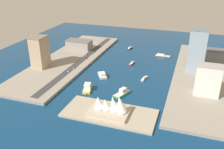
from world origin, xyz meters
The scene contains 25 objects.
ground_plane centered at (0.00, 0.00, 0.00)m, with size 440.00×440.00×0.00m, color navy.
quay_west centered at (-91.16, 0.00, 1.54)m, with size 70.00×240.00×3.08m, color gray.
quay_east centered at (91.16, 0.00, 1.54)m, with size 70.00×240.00×3.08m, color gray.
peninsula_point centered at (-9.28, 112.29, 1.00)m, with size 86.01×38.29×2.00m, color #A89E89.
road_strip centered at (71.54, 0.00, 3.15)m, with size 9.25×228.00×0.15m, color #38383D.
ferry_yellow_fast centered at (29.34, 75.55, 2.85)m, with size 12.90×21.65×7.51m.
ferry_green_doubledeck centered at (-9.60, 73.08, 2.23)m, with size 15.41×23.10×6.97m.
barge_flat_brown centered at (-32.65, -59.65, 1.32)m, with size 23.41×7.63×3.40m.
patrol_launch_navy centered at (22.12, -78.84, 1.41)m, with size 6.31×14.29×3.67m.
tugboat_red centered at (2.22, -13.70, 1.43)m, with size 6.57×12.94×3.95m.
yacht_sleek_gray centered at (-24.04, 27.50, 1.11)m, with size 6.31×16.88×2.98m.
ferry_white_commuter centered at (26.70, 36.33, 2.18)m, with size 17.08×20.76×6.02m.
apartment_midrise_tan centered at (111.77, 38.88, 23.32)m, with size 17.49×22.70×40.41m.
carpark_squat_concrete centered at (96.75, -44.66, 10.12)m, with size 39.76×21.41×14.02m.
warehouse_low_gray centered at (-111.55, -55.56, 11.48)m, with size 43.89×19.20×16.74m.
hotel_broad_white centered at (-92.96, 49.89, 19.54)m, with size 25.44×15.08×32.86m.
tower_tall_glass centered at (-79.51, -9.50, 30.04)m, with size 21.29×17.52×53.85m.
pickup_red centered at (68.27, -7.00, 4.02)m, with size 2.09×4.52×1.63m.
suv_black centered at (68.49, -39.91, 3.98)m, with size 1.98×4.69×1.54m.
sedan_silver centered at (74.23, -22.52, 3.98)m, with size 2.14×4.83×1.55m.
van_white centered at (69.63, 42.15, 3.94)m, with size 1.87×4.98×1.43m.
taxi_yellow_cab centered at (68.29, 29.67, 4.02)m, with size 2.09×4.56×1.64m.
traffic_light_waterfront centered at (66.10, 32.85, 7.42)m, with size 0.36×0.36×6.50m.
opera_landmark centered at (-9.91, 112.29, 8.38)m, with size 36.78×27.53×19.18m.
park_tree_cluster centered at (-100.47, -22.26, 9.25)m, with size 11.94×14.52×10.29m.
Camera 1 is at (-73.66, 294.36, 127.40)m, focal length 39.57 mm.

